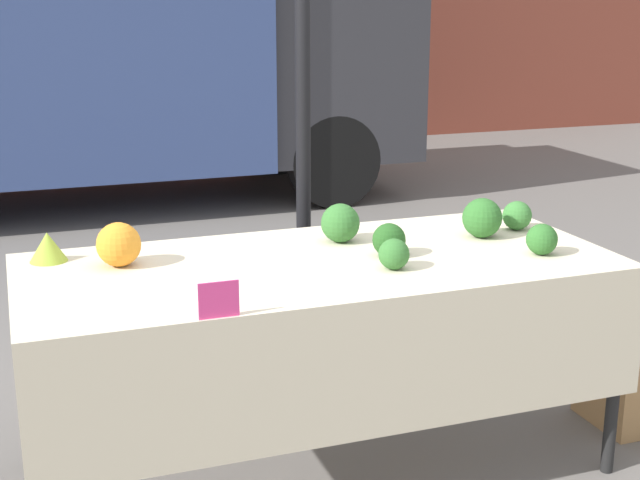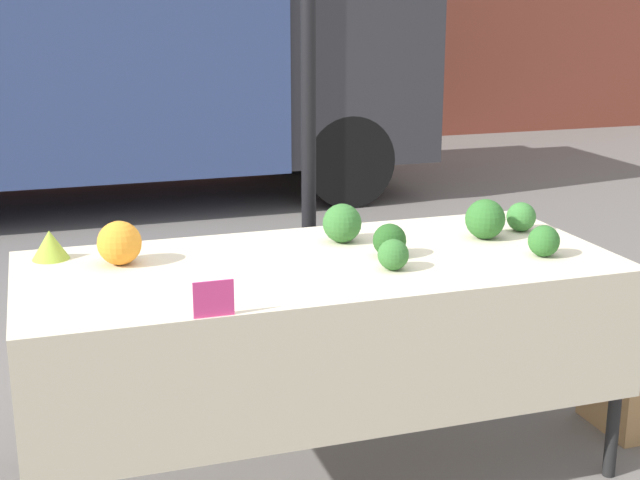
% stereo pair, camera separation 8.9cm
% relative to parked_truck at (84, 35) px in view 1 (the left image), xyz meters
% --- Properties ---
extents(ground_plane, '(40.00, 40.00, 0.00)m').
position_rel_parked_truck_xyz_m(ground_plane, '(0.35, -5.09, -1.50)').
color(ground_plane, slate).
extents(tent_pole, '(0.07, 0.07, 2.80)m').
position_rel_parked_truck_xyz_m(tent_pole, '(0.59, -4.20, -0.10)').
color(tent_pole, black).
rests_on(tent_pole, ground_plane).
extents(parked_truck, '(5.35, 2.04, 2.81)m').
position_rel_parked_truck_xyz_m(parked_truck, '(0.00, 0.00, 0.00)').
color(parked_truck, '#384C84').
rests_on(parked_truck, ground_plane).
extents(market_table, '(2.24, 0.98, 0.86)m').
position_rel_parked_truck_xyz_m(market_table, '(0.35, -5.16, -0.73)').
color(market_table, beige).
rests_on(market_table, ground_plane).
extents(orange_cauliflower, '(0.16, 0.16, 0.16)m').
position_rel_parked_truck_xyz_m(orange_cauliflower, '(-0.37, -4.91, -0.55)').
color(orange_cauliflower, orange).
rests_on(orange_cauliflower, market_table).
extents(romanesco_head, '(0.14, 0.14, 0.11)m').
position_rel_parked_truck_xyz_m(romanesco_head, '(-0.61, -4.76, -0.58)').
color(romanesco_head, '#93B238').
rests_on(romanesco_head, market_table).
extents(broccoli_head_0, '(0.13, 0.13, 0.13)m').
position_rel_parked_truck_xyz_m(broccoli_head_0, '(0.62, -5.13, -0.57)').
color(broccoli_head_0, '#23511E').
rests_on(broccoli_head_0, market_table).
extents(broccoli_head_1, '(0.16, 0.16, 0.16)m').
position_rel_parked_truck_xyz_m(broccoli_head_1, '(0.52, -4.87, -0.56)').
color(broccoli_head_1, '#336B2D').
rests_on(broccoli_head_1, market_table).
extents(broccoli_head_2, '(0.12, 0.12, 0.12)m').
position_rel_parked_truck_xyz_m(broccoli_head_2, '(1.30, -4.95, -0.57)').
color(broccoli_head_2, '#387533').
rests_on(broccoli_head_2, market_table).
extents(broccoli_head_3, '(0.12, 0.12, 0.12)m').
position_rel_parked_truck_xyz_m(broccoli_head_3, '(1.18, -5.31, -0.57)').
color(broccoli_head_3, '#2D6628').
rests_on(broccoli_head_3, market_table).
extents(broccoli_head_4, '(0.11, 0.11, 0.11)m').
position_rel_parked_truck_xyz_m(broccoli_head_4, '(0.57, -5.29, -0.58)').
color(broccoli_head_4, '#336B2D').
rests_on(broccoli_head_4, market_table).
extents(broccoli_head_5, '(0.16, 0.16, 0.16)m').
position_rel_parked_truck_xyz_m(broccoli_head_5, '(1.09, -5.00, -0.55)').
color(broccoli_head_5, '#2D6628').
rests_on(broccoli_head_5, market_table).
extents(price_sign, '(0.13, 0.01, 0.12)m').
position_rel_parked_truck_xyz_m(price_sign, '(-0.15, -5.57, -0.58)').
color(price_sign, '#E53D84').
rests_on(price_sign, market_table).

